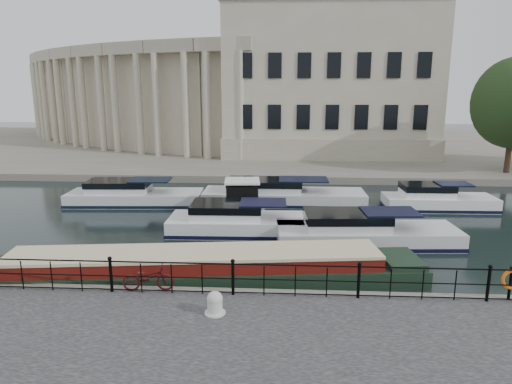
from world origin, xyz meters
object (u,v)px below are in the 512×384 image
mooring_bollard (215,303)px  narrowboat (196,273)px  life_ring_post (512,280)px  harbour_hut (242,200)px  bicycle (148,278)px

mooring_bollard → narrowboat: bearing=109.8°
mooring_bollard → life_ring_post: (9.14, 1.38, 0.36)m
mooring_bollard → life_ring_post: life_ring_post is taller
harbour_hut → narrowboat: bearing=-101.0°
life_ring_post → narrowboat: (-10.37, 2.07, -0.87)m
mooring_bollard → narrowboat: 3.70m
bicycle → narrowboat: bicycle is taller
mooring_bollard → harbour_hut: (-0.27, 12.45, 0.07)m
bicycle → life_ring_post: (11.55, -0.07, 0.25)m
life_ring_post → mooring_bollard: bearing=-171.4°
life_ring_post → harbour_hut: bearing=130.3°
bicycle → harbour_hut: 11.21m
bicycle → narrowboat: 2.40m
harbour_hut → mooring_bollard: bearing=-93.6°
life_ring_post → harbour_hut: 14.52m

